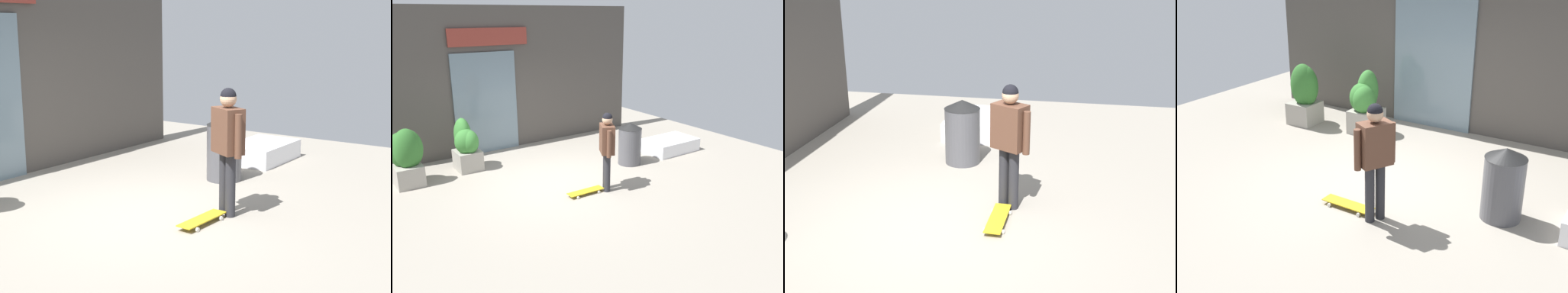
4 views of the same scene
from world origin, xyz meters
The scene contains 5 objects.
ground_plane centered at (0.00, 0.00, 0.00)m, with size 12.00×12.00×0.00m, color gray.
skateboarder centered at (0.59, -0.97, 1.01)m, with size 0.43×0.54×1.65m.
skateboard centered at (0.11, -0.91, 0.06)m, with size 0.79×0.27×0.08m.
trash_bin centered at (2.02, -0.02, 0.52)m, with size 0.56×0.56×1.03m.
snow_ledge centered at (3.55, 0.12, 0.17)m, with size 1.38×0.90×0.33m, color white.
Camera 3 is at (-5.68, -1.83, 3.15)m, focal length 48.79 mm.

